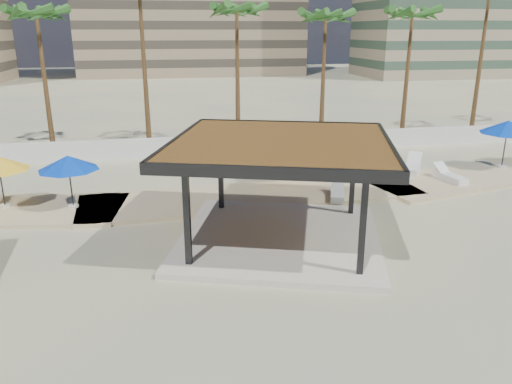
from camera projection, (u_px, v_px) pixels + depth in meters
The scene contains 14 objects.
ground at pixel (235, 267), 16.67m from camera, with size 200.00×200.00×0.00m, color #C7B683.
promenade at pixel (252, 192), 24.17m from camera, with size 44.45×7.97×0.24m.
boundary_wall at pixel (197, 146), 31.43m from camera, with size 56.00×0.30×1.20m, color silver.
pavilion_central at pixel (280, 182), 18.09m from camera, with size 9.67×9.67×3.89m.
umbrella_c at pixel (287, 142), 25.34m from camera, with size 3.32×3.32×2.26m.
umbrella_d at pixel (508, 127), 27.48m from camera, with size 3.24×3.24×2.65m.
umbrella_f at pixel (68, 163), 21.21m from camera, with size 2.86×2.86×2.32m.
lounger_b at pixel (337, 194), 23.03m from camera, with size 1.19×1.95×0.70m.
lounger_c at pixel (450, 177), 25.65m from camera, with size 1.01×2.11×0.77m.
lounger_d at pixel (412, 168), 27.18m from camera, with size 1.99×2.39×0.90m.
palm_c at pixel (37, 19), 29.44m from camera, with size 3.00×3.00×9.34m.
palm_e at pixel (237, 16), 31.79m from camera, with size 3.00×3.00×9.61m.
palm_f at pixel (325, 22), 33.15m from camera, with size 3.00×3.00×9.26m.
palm_g at pixel (412, 19), 33.79m from camera, with size 3.00×3.00×9.46m.
Camera 1 is at (-2.14, -14.94, 7.55)m, focal length 35.00 mm.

